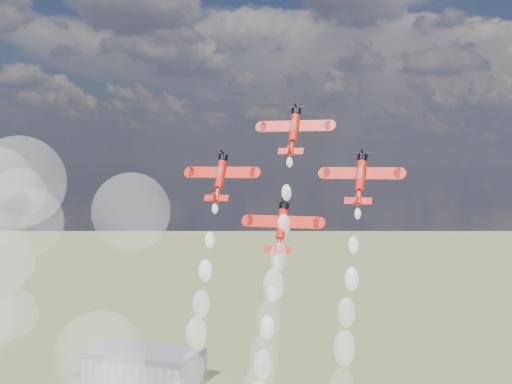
{
  "coord_description": "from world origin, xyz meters",
  "views": [
    {
      "loc": [
        40.82,
        -101.41,
        99.0
      ],
      "look_at": [
        -4.12,
        17.44,
        93.39
      ],
      "focal_mm": 50.0,
      "sensor_mm": 36.0,
      "label": 1
    }
  ],
  "objects_px": {
    "plane_lead": "(294,130)",
    "plane_left": "(220,176)",
    "plane_right": "(361,177)",
    "plane_slot": "(281,226)",
    "hangar": "(144,364)"
  },
  "relations": [
    {
      "from": "plane_right",
      "to": "plane_slot",
      "type": "bearing_deg",
      "value": -165.16
    },
    {
      "from": "plane_left",
      "to": "plane_right",
      "type": "relative_size",
      "value": 1.0
    },
    {
      "from": "hangar",
      "to": "plane_lead",
      "type": "distance_m",
      "value": 223.21
    },
    {
      "from": "hangar",
      "to": "plane_right",
      "type": "height_order",
      "value": "plane_right"
    },
    {
      "from": "plane_lead",
      "to": "plane_right",
      "type": "distance_m",
      "value": 15.79
    },
    {
      "from": "plane_right",
      "to": "plane_slot",
      "type": "relative_size",
      "value": 1.0
    },
    {
      "from": "plane_lead",
      "to": "plane_left",
      "type": "bearing_deg",
      "value": -165.16
    },
    {
      "from": "hangar",
      "to": "plane_slot",
      "type": "relative_size",
      "value": 3.84
    },
    {
      "from": "plane_right",
      "to": "plane_lead",
      "type": "bearing_deg",
      "value": 165.16
    },
    {
      "from": "plane_lead",
      "to": "plane_slot",
      "type": "xyz_separation_m",
      "value": [
        0.0,
        -6.86,
        -16.76
      ]
    },
    {
      "from": "plane_lead",
      "to": "plane_left",
      "type": "relative_size",
      "value": 1.0
    },
    {
      "from": "plane_right",
      "to": "plane_left",
      "type": "bearing_deg",
      "value": 180.0
    },
    {
      "from": "plane_slot",
      "to": "plane_right",
      "type": "bearing_deg",
      "value": 14.84
    },
    {
      "from": "plane_right",
      "to": "plane_slot",
      "type": "distance_m",
      "value": 15.79
    },
    {
      "from": "hangar",
      "to": "plane_left",
      "type": "bearing_deg",
      "value": -56.19
    }
  ]
}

